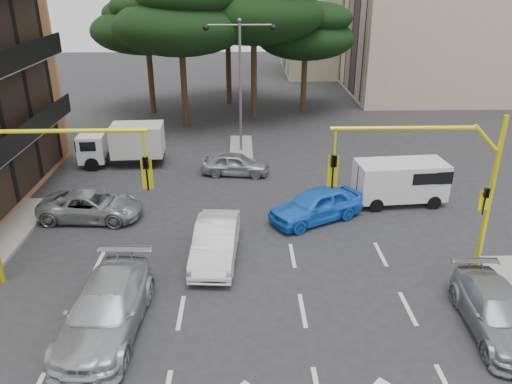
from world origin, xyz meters
TOP-DOWN VIEW (x-y plane):
  - ground at (0.00, 0.00)m, footprint 120.00×120.00m
  - median_strip at (0.00, 16.00)m, footprint 1.40×6.00m
  - pine_left_near at (-3.94, 21.96)m, footprint 9.15×9.15m
  - pine_center at (1.06, 23.96)m, footprint 9.98×9.98m
  - pine_left_far at (-6.94, 25.96)m, footprint 8.32×8.32m
  - pine_right at (5.06, 25.96)m, footprint 7.49×7.49m
  - pine_back at (-0.94, 28.96)m, footprint 9.15×9.15m
  - signal_mast_right at (6.80, 1.99)m, footprint 5.79×0.37m
  - signal_mast_left at (-6.80, 1.99)m, footprint 5.79×0.37m
  - street_lamp_center at (0.00, 16.00)m, footprint 4.16×0.36m
  - car_white_hatch at (-0.99, 3.39)m, footprint 1.86×4.58m
  - car_blue_compact at (3.33, 6.59)m, footprint 4.70×3.63m
  - car_silver_wagon at (-4.15, -0.80)m, footprint 2.46×5.47m
  - car_silver_cross_a at (-6.73, 7.00)m, footprint 4.68×2.43m
  - car_silver_cross_b at (-0.32, 12.28)m, footprint 3.82×1.91m
  - car_silver_parked at (7.84, -1.16)m, footprint 2.14×4.66m
  - van_white at (7.59, 8.36)m, footprint 4.34×2.25m
  - box_truck_a at (-6.77, 14.00)m, footprint 4.90×2.25m

SIDE VIEW (x-z plane):
  - ground at x=0.00m, z-range 0.00..0.00m
  - median_strip at x=0.00m, z-range 0.00..0.15m
  - car_silver_cross_b at x=-0.32m, z-range 0.00..1.25m
  - car_silver_cross_a at x=-6.73m, z-range 0.00..1.26m
  - car_silver_parked at x=7.84m, z-range 0.00..1.32m
  - car_white_hatch at x=-0.99m, z-range 0.00..1.48m
  - car_blue_compact at x=3.33m, z-range 0.00..1.49m
  - car_silver_wagon at x=-4.15m, z-range 0.00..1.56m
  - van_white at x=7.59m, z-range 0.00..2.10m
  - box_truck_a at x=-6.77m, z-range 0.00..2.37m
  - signal_mast_right at x=6.80m, z-range 0.88..6.88m
  - signal_mast_left at x=-6.80m, z-range 0.88..6.88m
  - street_lamp_center at x=0.00m, z-range 1.54..9.31m
  - pine_right at x=5.06m, z-range 2.03..10.40m
  - pine_left_far at x=-6.94m, z-range 2.26..11.56m
  - pine_left_near at x=-3.94m, z-range 2.49..12.72m
  - pine_back at x=-0.94m, z-range 2.49..12.72m
  - pine_center at x=1.06m, z-range 2.72..13.88m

